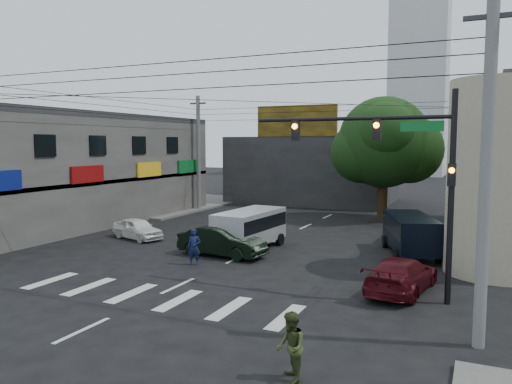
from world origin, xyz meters
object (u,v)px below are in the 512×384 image
Objects in this scene: traffic_gantry at (400,161)px; utility_pole_near_right at (486,175)px; maroon_sedan at (401,275)px; white_compact at (137,229)px; pedestrian_olive at (291,347)px; street_tree at (384,143)px; dark_sedan at (222,241)px; silver_minivan at (250,230)px; utility_pole_far_right at (485,156)px; utility_pole_far_left at (198,154)px; traffic_officer at (194,247)px; navy_van at (410,235)px.

utility_pole_near_right reaches higher than traffic_gantry.
maroon_sedan is (0.04, 0.77, -4.19)m from traffic_gantry.
white_compact is at bearing -7.39° from maroon_sedan.
street_tree is at bearing 155.51° from pedestrian_olive.
silver_minivan is at bearing -9.65° from dark_sedan.
maroon_sedan is 8.26m from pedestrian_olive.
pedestrian_olive is at bearing -146.91° from silver_minivan.
traffic_gantry is at bearing -98.94° from utility_pole_far_right.
utility_pole_far_right is at bearing 0.00° from utility_pole_far_left.
utility_pole_near_right is at bearing -73.18° from street_tree.
silver_minivan is (0.52, 2.02, 0.27)m from dark_sedan.
white_compact is at bearing 95.82° from silver_minivan.
utility_pole_far_left is 2.05× the size of dark_sedan.
utility_pole_near_right is 29.35m from utility_pole_far_left.
pedestrian_olive is at bearing -68.42° from traffic_officer.
utility_pole_near_right is 1.94× the size of silver_minivan.
utility_pole_far_right is (21.00, 0.00, 0.00)m from utility_pole_far_left.
dark_sedan is 0.94× the size of silver_minivan.
dark_sedan is at bearing 60.95° from traffic_officer.
utility_pole_far_left reaches higher than street_tree.
street_tree reaches higher than pedestrian_olive.
utility_pole_far_right reaches higher than street_tree.
navy_van is at bearing -71.41° from silver_minivan.
utility_pole_far_right is at bearing -38.54° from silver_minivan.
utility_pole_far_right is 16.44m from silver_minivan.
utility_pole_far_left is 24.83m from maroon_sedan.
silver_minivan is 2.94× the size of pedestrian_olive.
traffic_gantry is at bearing -27.94° from traffic_officer.
utility_pole_far_left is 5.66× the size of traffic_officer.
traffic_gantry reaches higher than navy_van.
silver_minivan is at bearing -132.67° from utility_pole_far_right.
pedestrian_olive is at bearing -84.14° from street_tree.
maroon_sedan is at bearing 87.21° from traffic_gantry.
traffic_gantry is 1.51× the size of silver_minivan.
traffic_gantry is at bearing -78.01° from street_tree.
utility_pole_near_right is at bearing -90.00° from utility_pole_far_right.
utility_pole_far_left is at bearing 137.14° from traffic_gantry.
utility_pole_far_right is 2.44× the size of white_compact.
silver_minivan is (-10.87, -11.79, -3.60)m from utility_pole_far_right.
street_tree is 17.93m from white_compact.
traffic_officer is at bearing -104.45° from white_compact.
maroon_sedan is at bearing -114.21° from silver_minivan.
utility_pole_far_left is at bearing -33.31° from maroon_sedan.
utility_pole_far_left is at bearing -176.05° from street_tree.
navy_van is 14.61m from pedestrian_olive.
silver_minivan reaches higher than pedestrian_olive.
utility_pole_far_left reaches higher than traffic_gantry.
pedestrian_olive is (-0.72, -14.59, -0.16)m from navy_van.
utility_pole_near_right and utility_pole_far_right have the same top height.
utility_pole_near_right is 1.00× the size of utility_pole_far_left.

